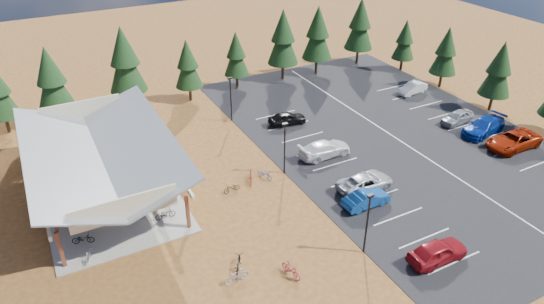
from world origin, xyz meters
The scene contains 43 objects.
ground centered at (0.00, 0.00, 0.00)m, with size 140.00×140.00×0.00m, color brown.
asphalt_lot centered at (18.50, 3.00, 0.02)m, with size 27.00×44.00×0.04m, color black.
concrete_pad centered at (-10.00, 7.00, 0.05)m, with size 10.60×18.60×0.10m, color gray.
bike_pavilion centered at (-10.00, 7.00, 3.82)m, with size 11.65×19.40×4.97m.
lamp_post_0 centered at (5.00, -10.00, 2.98)m, with size 0.50×0.25×5.14m.
lamp_post_1 centered at (5.00, 2.00, 2.98)m, with size 0.50×0.25×5.14m.
lamp_post_2 centered at (5.00, 14.00, 2.98)m, with size 0.50×0.25×5.14m.
trash_bin_0 centered at (-2.78, 4.98, 0.45)m, with size 0.60×0.60×0.90m, color #422617.
trash_bin_1 centered at (-3.65, 4.17, 0.45)m, with size 0.60×0.60×0.90m, color #422617.
pine_2 centered at (-11.83, 21.43, 5.49)m, with size 3.86×3.86×8.99m.
pine_3 centered at (-4.00, 22.29, 5.98)m, with size 4.20×4.20×9.79m.
pine_4 centered at (2.85, 21.43, 4.59)m, with size 3.23×3.23×7.52m.
pine_5 centered at (9.46, 22.39, 4.42)m, with size 3.11×3.11×7.25m.
pine_6 centered at (15.94, 22.14, 5.67)m, with size 3.98×3.98×9.28m.
pine_7 centered at (20.95, 21.82, 5.63)m, with size 3.96×3.96×9.22m.
pine_8 centered at (28.26, 22.45, 5.65)m, with size 3.97×3.97×9.25m.
pine_11 centered at (32.63, 2.65, 4.99)m, with size 3.51×3.51×8.18m.
pine_12 centered at (32.57, 10.52, 4.73)m, with size 3.33×3.33×7.75m.
pine_13 centered at (32.10, 17.43, 4.26)m, with size 3.00×3.00×6.98m.
bike_0 centered at (-13.03, 0.43, 0.53)m, with size 0.57×1.62×0.85m, color black.
bike_1 centered at (-12.31, 6.33, 0.55)m, with size 0.42×1.50×0.90m, color gray.
bike_2 centered at (-11.57, 10.32, 0.59)m, with size 0.64×1.85×0.97m, color #213097.
bike_3 centered at (-11.62, 13.95, 0.56)m, with size 0.43×1.53×0.92m, color maroon.
bike_4 centered at (-6.71, 0.47, 0.53)m, with size 0.57×1.64×0.86m, color black.
bike_5 centered at (-7.41, 4.04, 0.56)m, with size 0.43×1.53×0.92m, color gray.
bike_6 centered at (-7.96, 9.97, 0.53)m, with size 0.56×1.62×0.85m, color #224A8A.
bike_7 centered at (-7.45, 14.14, 0.58)m, with size 0.45×1.59×0.95m, color #9E1110.
bike_9 centered at (-12.94, -1.49, 0.46)m, with size 0.43×1.52×0.91m, color gray.
bike_11 centered at (-0.92, -9.61, 0.56)m, with size 0.53×1.86×1.12m, color maroon.
bike_12 centered at (-3.85, -7.27, 0.48)m, with size 0.64×1.84×0.97m, color black.
bike_13 centered at (-4.45, -8.43, 0.55)m, with size 0.51×1.82×1.09m, color #989BA0.
bike_14 centered at (3.00, 2.05, 0.43)m, with size 0.58×1.65×0.87m, color navy.
bike_15 centered at (1.70, 2.22, 0.56)m, with size 0.53×1.86×1.12m, color maroon.
bike_16 centered at (-0.49, 1.45, 0.42)m, with size 0.56×1.60×0.84m, color black.
car_0 centered at (9.06, -13.14, 0.83)m, with size 1.86×4.62×1.57m, color maroon.
car_1 centered at (8.55, -5.60, 0.73)m, with size 1.45×4.16×1.37m, color navy.
car_2 centered at (9.90, -3.62, 0.76)m, with size 2.40×5.21×1.45m, color #B2B5B9.
car_3 centered at (9.95, 2.82, 0.81)m, with size 2.16×5.30×1.54m, color white.
car_4 centered at (10.02, 10.39, 0.74)m, with size 1.66×4.12×1.40m, color black.
car_6 centered at (27.46, -4.65, 0.86)m, with size 2.72×5.91×1.64m, color #971C03.
car_7 centered at (27.27, -1.10, 0.86)m, with size 2.30×5.65×1.64m, color navy.
car_8 centered at (26.61, 1.93, 0.74)m, with size 1.66×4.13×1.41m, color gray.
car_9 centered at (27.86, 10.44, 0.72)m, with size 1.44×4.14×1.36m, color silver.
Camera 1 is at (-13.50, -30.66, 24.41)m, focal length 32.00 mm.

